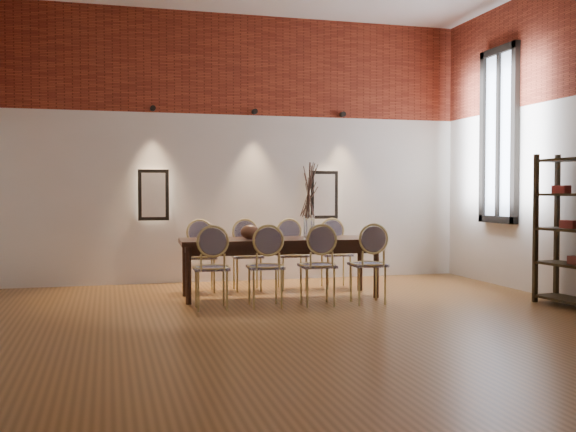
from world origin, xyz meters
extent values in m
cube|color=brown|center=(0.00, 0.00, -0.01)|extent=(7.00, 7.00, 0.02)
cube|color=silver|center=(0.00, 3.55, 2.00)|extent=(7.00, 0.10, 4.00)
cube|color=silver|center=(0.00, -3.55, 2.00)|extent=(7.00, 0.10, 4.00)
cube|color=maroon|center=(0.00, 3.48, 3.25)|extent=(7.00, 0.02, 1.50)
cube|color=#FFEAC6|center=(-1.30, 3.45, 1.30)|extent=(0.36, 0.06, 0.66)
cube|color=#FFEAC6|center=(1.30, 3.45, 1.30)|extent=(0.36, 0.06, 0.66)
cylinder|color=black|center=(-1.30, 3.42, 2.55)|extent=(0.08, 0.10, 0.08)
cylinder|color=black|center=(0.20, 3.42, 2.55)|extent=(0.08, 0.10, 0.08)
cylinder|color=black|center=(1.60, 3.42, 2.55)|extent=(0.08, 0.10, 0.08)
cube|color=silver|center=(3.46, 2.00, 2.15)|extent=(0.02, 0.78, 2.38)
cube|color=black|center=(3.44, 2.00, 2.15)|extent=(0.08, 0.90, 2.50)
cube|color=black|center=(3.44, 2.00, 2.15)|extent=(0.06, 0.06, 2.40)
cube|color=#331B11|center=(0.17, 1.79, 0.38)|extent=(2.56, 0.93, 0.75)
cylinder|color=silver|center=(0.56, 1.78, 0.90)|extent=(0.14, 0.14, 0.30)
ellipsoid|color=brown|center=(-0.22, 1.76, 0.84)|extent=(0.24, 0.24, 0.18)
cube|color=#841A6E|center=(-0.08, 1.80, 0.77)|extent=(0.27, 0.19, 0.03)
camera|label=1|loc=(-1.95, -6.49, 1.34)|focal=42.00mm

